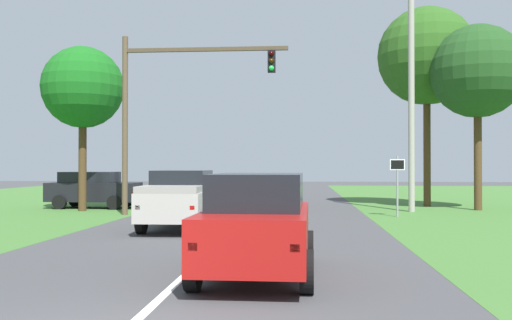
# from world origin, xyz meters

# --- Properties ---
(ground_plane) EXTENTS (120.00, 120.00, 0.00)m
(ground_plane) POSITION_xyz_m (0.00, 9.92, 0.00)
(ground_plane) COLOR #424244
(red_suv_near) EXTENTS (2.15, 4.47, 1.92)m
(red_suv_near) POSITION_xyz_m (1.38, 4.67, 1.01)
(red_suv_near) COLOR #9E1411
(red_suv_near) RESTS_ON ground_plane
(pickup_truck_lead) EXTENTS (2.19, 5.59, 1.92)m
(pickup_truck_lead) POSITION_xyz_m (-1.72, 12.65, 0.98)
(pickup_truck_lead) COLOR #B7B2A8
(pickup_truck_lead) RESTS_ON ground_plane
(traffic_light) EXTENTS (7.03, 0.40, 7.56)m
(traffic_light) POSITION_xyz_m (-3.47, 17.70, 4.96)
(traffic_light) COLOR brown
(traffic_light) RESTS_ON ground_plane
(keep_moving_sign) EXTENTS (0.60, 0.09, 2.47)m
(keep_moving_sign) POSITION_xyz_m (6.05, 17.60, 1.58)
(keep_moving_sign) COLOR gray
(keep_moving_sign) RESTS_ON ground_plane
(oak_tree_right) EXTENTS (4.36, 4.36, 8.69)m
(oak_tree_right) POSITION_xyz_m (10.39, 21.52, 6.48)
(oak_tree_right) COLOR #4C351E
(oak_tree_right) RESTS_ON ground_plane
(crossing_suv_far) EXTENTS (4.39, 2.13, 1.78)m
(crossing_suv_far) POSITION_xyz_m (-8.03, 21.38, 0.94)
(crossing_suv_far) COLOR black
(crossing_suv_far) RESTS_ON ground_plane
(utility_pole_right) EXTENTS (0.28, 0.28, 10.21)m
(utility_pole_right) POSITION_xyz_m (7.13, 20.32, 5.10)
(utility_pole_right) COLOR #9E998E
(utility_pole_right) RESTS_ON ground_plane
(extra_tree_1) EXTENTS (3.74, 3.74, 7.56)m
(extra_tree_1) POSITION_xyz_m (-7.85, 19.55, 5.65)
(extra_tree_1) COLOR #4C351E
(extra_tree_1) RESTS_ON ground_plane
(extra_tree_2) EXTENTS (4.98, 4.98, 10.18)m
(extra_tree_2) POSITION_xyz_m (8.55, 23.80, 7.66)
(extra_tree_2) COLOR #4C351E
(extra_tree_2) RESTS_ON ground_plane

